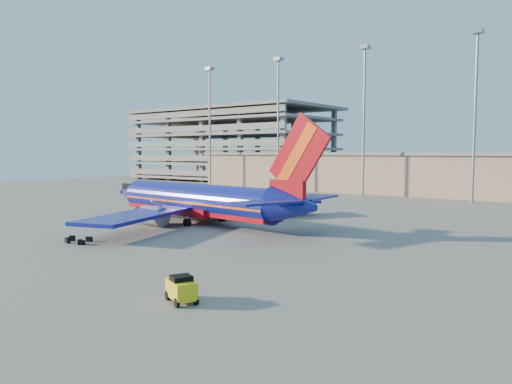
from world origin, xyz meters
The scene contains 7 objects.
ground centered at (0.00, 0.00, 0.00)m, with size 220.00×220.00×0.00m, color slate.
terminal_building centered at (10.00, 58.00, 4.32)m, with size 122.00×16.00×8.50m.
parking_garage centered at (-62.00, 74.05, 11.73)m, with size 62.00×32.00×21.40m.
light_mast_row centered at (5.00, 46.00, 17.55)m, with size 101.60×1.60×28.65m.
aircraft_main centered at (-4.42, 0.77, 2.65)m, with size 36.67×35.12×12.43m.
baggage_tug centered at (16.84, -22.95, 0.81)m, with size 2.50×2.07×1.55m.
luggage_pile centered at (-4.44, -15.94, 0.25)m, with size 3.08×2.15×0.54m.
Camera 1 is at (37.24, -42.39, 8.55)m, focal length 35.00 mm.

